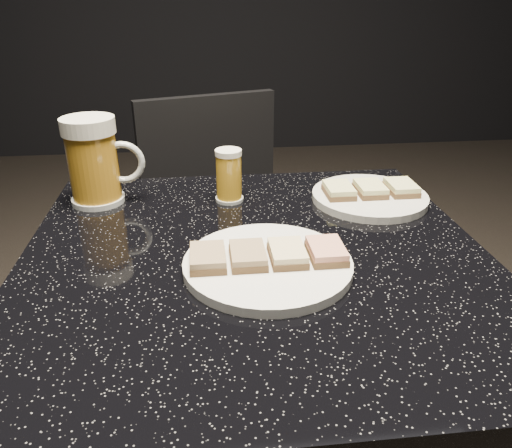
% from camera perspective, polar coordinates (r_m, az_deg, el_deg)
% --- Properties ---
extents(plate_large, '(0.24, 0.24, 0.01)m').
position_cam_1_polar(plate_large, '(0.71, 1.34, -4.65)').
color(plate_large, white).
rests_on(plate_large, table).
extents(plate_small, '(0.21, 0.21, 0.01)m').
position_cam_1_polar(plate_small, '(0.96, 12.83, 3.03)').
color(plate_small, silver).
rests_on(plate_small, table).
extents(table, '(0.70, 0.70, 0.75)m').
position_cam_1_polar(table, '(0.89, 0.00, -17.19)').
color(table, black).
rests_on(table, floor).
extents(beer_mug, '(0.14, 0.10, 0.16)m').
position_cam_1_polar(beer_mug, '(0.95, -17.96, 6.88)').
color(beer_mug, silver).
rests_on(beer_mug, table).
extents(beer_tumbler, '(0.05, 0.05, 0.10)m').
position_cam_1_polar(beer_tumbler, '(0.92, -3.12, 5.53)').
color(beer_tumbler, silver).
rests_on(beer_tumbler, table).
extents(chair, '(0.47, 0.47, 0.86)m').
position_cam_1_polar(chair, '(1.35, -3.64, -1.59)').
color(chair, black).
rests_on(chair, floor).
extents(canapes_on_plate_large, '(0.22, 0.07, 0.02)m').
position_cam_1_polar(canapes_on_plate_large, '(0.70, 1.35, -3.49)').
color(canapes_on_plate_large, '#4C3521').
rests_on(canapes_on_plate_large, plate_large).
extents(canapes_on_plate_small, '(0.17, 0.07, 0.02)m').
position_cam_1_polar(canapes_on_plate_small, '(0.95, 12.93, 3.94)').
color(canapes_on_plate_small, '#4C3521').
rests_on(canapes_on_plate_small, plate_small).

